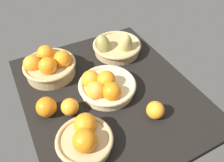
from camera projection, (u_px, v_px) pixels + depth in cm
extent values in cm
cube|color=black|center=(109.00, 93.00, 101.35)|extent=(84.00, 72.00, 3.00)
cylinder|color=tan|center=(51.00, 69.00, 106.31)|extent=(22.68, 22.68, 5.97)
torus|color=tan|center=(49.00, 64.00, 104.24)|extent=(24.29, 24.29, 1.61)
sphere|color=orange|center=(48.00, 66.00, 99.54)|extent=(8.12, 8.12, 8.12)
sphere|color=orange|center=(46.00, 54.00, 107.14)|extent=(8.12, 8.12, 8.12)
sphere|color=orange|center=(63.00, 59.00, 103.44)|extent=(8.12, 8.12, 8.12)
sphere|color=orange|center=(32.00, 64.00, 102.57)|extent=(8.12, 8.12, 8.12)
cylinder|color=tan|center=(85.00, 143.00, 79.24)|extent=(18.53, 18.53, 4.25)
torus|color=tan|center=(84.00, 139.00, 77.76)|extent=(20.20, 20.20, 1.67)
sphere|color=orange|center=(85.00, 141.00, 74.25)|extent=(8.28, 8.28, 8.28)
sphere|color=orange|center=(85.00, 124.00, 80.47)|extent=(8.28, 8.28, 8.28)
cylinder|color=#D3BC8C|center=(107.00, 88.00, 98.53)|extent=(22.95, 22.95, 4.17)
torus|color=#D3BC8C|center=(107.00, 85.00, 97.08)|extent=(25.07, 25.07, 2.12)
sphere|color=orange|center=(106.00, 80.00, 95.07)|extent=(7.98, 7.98, 7.98)
sphere|color=#F49E33|center=(96.00, 91.00, 92.50)|extent=(7.98, 7.98, 7.98)
sphere|color=orange|center=(112.00, 92.00, 91.57)|extent=(7.98, 7.98, 7.98)
sphere|color=orange|center=(91.00, 79.00, 97.00)|extent=(7.98, 7.98, 7.98)
cylinder|color=tan|center=(117.00, 48.00, 119.30)|extent=(23.30, 23.30, 4.68)
torus|color=tan|center=(117.00, 45.00, 117.67)|extent=(25.26, 25.26, 1.96)
ellipsoid|color=tan|center=(125.00, 45.00, 114.45)|extent=(9.66, 7.40, 14.34)
ellipsoid|color=olive|center=(104.00, 46.00, 114.39)|extent=(12.53, 9.74, 13.65)
sphere|color=orange|center=(155.00, 110.00, 87.86)|extent=(7.14, 7.14, 7.14)
sphere|color=orange|center=(46.00, 106.00, 88.57)|extent=(8.06, 8.06, 8.06)
sphere|color=orange|center=(70.00, 107.00, 89.02)|extent=(7.09, 7.09, 7.09)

